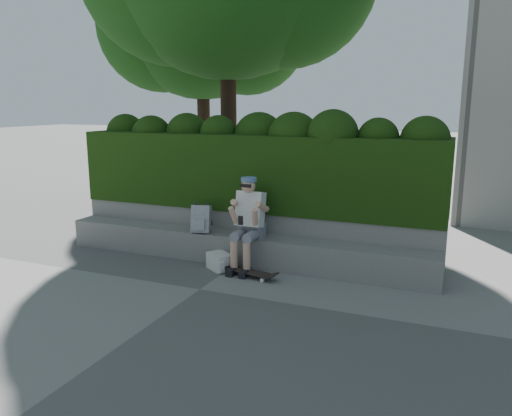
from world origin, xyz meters
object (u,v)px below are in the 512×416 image
at_px(person, 249,219).
at_px(skateboard, 249,272).
at_px(backpack_plaid, 201,219).
at_px(backpack_ground, 220,261).

height_order(person, skateboard, person).
distance_m(person, skateboard, 0.79).
bearing_deg(backpack_plaid, person, -19.76).
bearing_deg(person, backpack_plaid, 174.50).
relative_size(person, skateboard, 1.68).
xyz_separation_m(backpack_plaid, backpack_ground, (0.47, -0.31, -0.54)).
relative_size(skateboard, backpack_ground, 2.17).
distance_m(backpack_plaid, backpack_ground, 0.78).
bearing_deg(backpack_ground, skateboard, 20.37).
height_order(skateboard, backpack_ground, backpack_ground).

